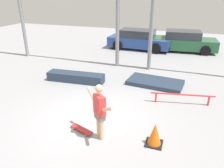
% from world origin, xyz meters
% --- Properties ---
extents(ground_plane, '(36.00, 36.00, 0.00)m').
position_xyz_m(ground_plane, '(0.00, 0.00, 0.00)').
color(ground_plane, '#9E9EA3').
extents(skateboarder, '(1.16, 1.02, 1.68)m').
position_xyz_m(skateboarder, '(0.65, -0.77, 0.94)').
color(skateboarder, '#DBAD89').
rests_on(skateboarder, ground_plane).
extents(skateboard, '(0.81, 0.46, 0.08)m').
position_xyz_m(skateboard, '(-0.00, -0.66, 0.06)').
color(skateboard, red).
rests_on(skateboard, ground_plane).
extents(grind_box, '(2.72, 0.81, 0.41)m').
position_xyz_m(grind_box, '(-2.02, 2.81, 0.21)').
color(grind_box, '#28384C').
rests_on(grind_box, ground_plane).
extents(manual_pad, '(2.55, 1.55, 0.19)m').
position_xyz_m(manual_pad, '(1.56, 3.68, 0.09)').
color(manual_pad, '#28384C').
rests_on(manual_pad, ground_plane).
extents(grind_rail, '(2.32, 0.50, 0.41)m').
position_xyz_m(grind_rail, '(2.79, 2.15, 0.32)').
color(grind_rail, red).
rests_on(grind_rail, ground_plane).
extents(parked_car_blue, '(4.41, 1.98, 1.39)m').
position_xyz_m(parked_car_blue, '(-0.60, 9.77, 0.68)').
color(parked_car_blue, '#284793').
rests_on(parked_car_blue, ground_plane).
extents(parked_car_green, '(4.32, 2.17, 1.40)m').
position_xyz_m(parked_car_green, '(2.50, 10.28, 0.68)').
color(parked_car_green, '#28603D').
rests_on(parked_car_green, ground_plane).
extents(traffic_cone, '(0.47, 0.47, 0.66)m').
position_xyz_m(traffic_cone, '(2.18, -0.54, 0.32)').
color(traffic_cone, black).
rests_on(traffic_cone, ground_plane).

